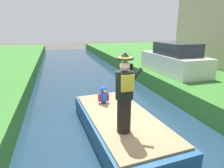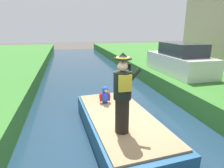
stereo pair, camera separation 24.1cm
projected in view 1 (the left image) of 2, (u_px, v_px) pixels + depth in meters
ground_plane at (123, 141)px, 5.41m from camera, size 80.00×80.00×0.00m
canal_water at (123, 140)px, 5.40m from camera, size 5.60×48.00×0.10m
boat at (121, 125)px, 5.49m from camera, size 2.08×4.31×0.61m
person_pirate at (125, 94)px, 4.31m from camera, size 0.61×0.42×1.85m
parrot_plush at (104, 96)px, 6.21m from camera, size 0.36×0.34×0.57m
parked_car_white at (174, 60)px, 9.91m from camera, size 1.74×4.02×1.50m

